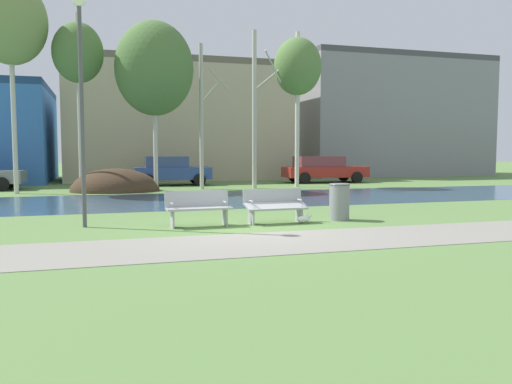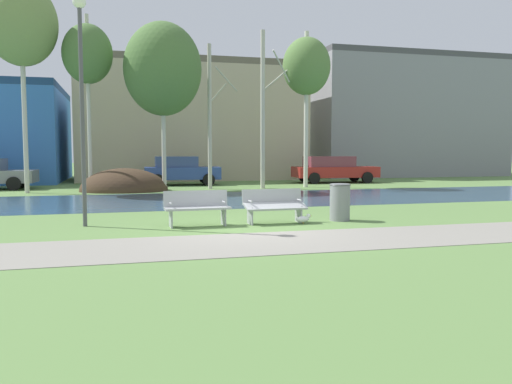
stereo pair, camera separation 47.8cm
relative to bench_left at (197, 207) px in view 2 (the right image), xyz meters
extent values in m
plane|color=#5B7F42|center=(1.00, 9.10, -0.47)|extent=(120.00, 120.00, 0.00)
cube|color=gray|center=(1.00, -2.68, -0.47)|extent=(60.00, 2.52, 0.01)
cube|color=#33516B|center=(1.00, 6.74, -0.47)|extent=(80.00, 6.67, 0.01)
ellipsoid|color=#423021|center=(-1.61, 12.03, -0.47)|extent=(4.01, 3.31, 2.10)
cube|color=#9EA0A3|center=(0.00, -0.09, -0.02)|extent=(1.61, 0.53, 0.05)
cube|color=#9EA0A3|center=(-0.01, 0.18, 0.20)|extent=(1.60, 0.13, 0.40)
cube|color=#9EA0A3|center=(-0.65, -0.06, -0.25)|extent=(0.05, 0.43, 0.45)
cube|color=#9EA0A3|center=(0.66, -0.01, -0.25)|extent=(0.05, 0.43, 0.45)
cylinder|color=#9EA0A3|center=(-0.65, -0.10, 0.12)|extent=(0.05, 0.28, 0.04)
cylinder|color=#9EA0A3|center=(0.66, -0.05, 0.12)|extent=(0.05, 0.28, 0.04)
cube|color=#9EA0A3|center=(1.99, -0.09, -0.02)|extent=(1.61, 0.53, 0.18)
cube|color=#9EA0A3|center=(1.98, 0.18, 0.20)|extent=(1.60, 0.13, 0.40)
cube|color=#9EA0A3|center=(1.33, -0.06, -0.25)|extent=(0.05, 0.43, 0.45)
cube|color=#9EA0A3|center=(2.64, -0.01, -0.25)|extent=(0.05, 0.43, 0.45)
cylinder|color=#9EA0A3|center=(1.33, -0.10, 0.12)|extent=(0.05, 0.28, 0.04)
cylinder|color=#9EA0A3|center=(2.64, -0.05, 0.12)|extent=(0.05, 0.28, 0.04)
cylinder|color=gray|center=(3.82, 0.03, 0.02)|extent=(0.53, 0.53, 0.98)
torus|color=#494A4C|center=(3.82, 0.03, 0.48)|extent=(0.56, 0.56, 0.04)
ellipsoid|color=white|center=(2.64, -0.32, -0.35)|extent=(0.35, 0.16, 0.16)
sphere|color=white|center=(2.80, -0.32, -0.27)|extent=(0.11, 0.11, 0.11)
cone|color=gold|center=(2.86, -0.32, -0.27)|extent=(0.06, 0.03, 0.03)
cylinder|color=gold|center=(2.66, -0.36, -0.42)|extent=(0.01, 0.01, 0.10)
cylinder|color=gold|center=(2.66, -0.29, -0.42)|extent=(0.01, 0.01, 0.10)
cylinder|color=#4C4C51|center=(-2.68, 0.67, 2.15)|extent=(0.10, 0.10, 5.25)
sphere|color=white|center=(-2.68, 0.67, 4.93)|extent=(0.32, 0.32, 0.32)
cylinder|color=beige|center=(-5.75, 11.81, 4.19)|extent=(0.20, 0.20, 9.33)
ellipsoid|color=olive|center=(-5.75, 11.81, 6.81)|extent=(3.00, 3.00, 3.60)
cylinder|color=beige|center=(-3.09, 11.95, 3.47)|extent=(0.17, 0.17, 7.89)
ellipsoid|color=#4C7038|center=(-3.09, 11.95, 5.68)|extent=(2.20, 2.20, 2.64)
cylinder|color=beige|center=(0.19, 11.66, 3.10)|extent=(0.20, 0.20, 7.15)
ellipsoid|color=#4C7038|center=(0.19, 11.66, 5.10)|extent=(3.54, 3.54, 4.25)
cylinder|color=#BCB7A8|center=(2.44, 12.17, 2.99)|extent=(0.19, 0.19, 6.93)
cylinder|color=#BCB7A8|center=(2.96, 12.53, 4.22)|extent=(0.65, 0.90, 0.80)
cylinder|color=#BCB7A8|center=(3.13, 11.46, 4.71)|extent=(1.34, 1.30, 0.96)
cylinder|color=#BCB7A8|center=(4.98, 11.79, 3.35)|extent=(0.22, 0.22, 7.64)
cylinder|color=#BCB7A8|center=(5.85, 12.38, 4.93)|extent=(1.13, 1.60, 1.10)
cylinder|color=#BCB7A8|center=(5.69, 11.05, 5.35)|extent=(1.25, 1.21, 1.32)
cylinder|color=beige|center=(7.34, 12.11, 3.42)|extent=(0.22, 0.22, 7.78)
ellipsoid|color=#567A3D|center=(7.34, 12.11, 5.60)|extent=(2.39, 2.39, 2.87)
cylinder|color=black|center=(-6.52, 15.37, -0.15)|extent=(0.65, 0.25, 0.64)
cylinder|color=black|center=(-6.60, 13.53, -0.15)|extent=(0.65, 0.25, 0.64)
cube|color=#2D4793|center=(1.47, 15.35, 0.18)|extent=(4.07, 1.95, 0.65)
cube|color=#32457F|center=(1.15, 15.37, 0.79)|extent=(2.31, 1.66, 0.57)
cylinder|color=black|center=(2.83, 16.18, -0.15)|extent=(0.65, 0.25, 0.64)
cylinder|color=black|center=(2.75, 14.41, -0.15)|extent=(0.65, 0.25, 0.64)
cylinder|color=black|center=(0.19, 16.30, -0.15)|extent=(0.65, 0.25, 0.64)
cylinder|color=black|center=(0.11, 14.53, -0.15)|extent=(0.65, 0.25, 0.64)
cube|color=maroon|center=(10.29, 15.15, 0.15)|extent=(4.87, 2.06, 0.61)
cube|color=brown|center=(9.91, 15.17, 0.76)|extent=(2.76, 1.75, 0.60)
cylinder|color=black|center=(11.91, 16.01, -0.15)|extent=(0.65, 0.25, 0.64)
cylinder|color=black|center=(11.83, 14.16, -0.15)|extent=(0.65, 0.25, 0.64)
cylinder|color=black|center=(8.75, 16.15, -0.15)|extent=(0.65, 0.25, 0.64)
cylinder|color=black|center=(8.67, 14.30, -0.15)|extent=(0.65, 0.25, 0.64)
cube|color=#BCAD8E|center=(2.80, 21.27, 3.07)|extent=(14.17, 6.23, 7.09)
cube|color=#675F4E|center=(2.80, 21.27, 6.82)|extent=(14.17, 6.23, 0.40)
cube|color=gray|center=(18.67, 22.30, 3.69)|extent=(14.12, 6.88, 8.33)
cube|color=#48484B|center=(18.67, 22.30, 8.06)|extent=(14.12, 6.88, 0.40)
camera|label=1|loc=(-2.32, -12.48, 1.39)|focal=36.28mm
camera|label=2|loc=(-1.86, -12.61, 1.39)|focal=36.28mm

